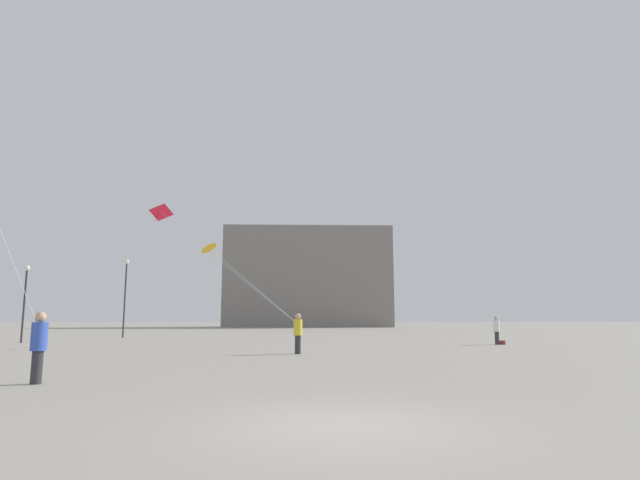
{
  "coord_description": "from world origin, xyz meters",
  "views": [
    {
      "loc": [
        -0.46,
        -8.16,
        1.65
      ],
      "look_at": [
        0.0,
        19.18,
        5.69
      ],
      "focal_mm": 29.1,
      "sensor_mm": 36.0,
      "label": 1
    }
  ],
  "objects_px": {
    "kite_crimson_delta": "(163,214)",
    "handbag_beside_flyer": "(502,343)",
    "person_in_white": "(497,329)",
    "building_left_hall": "(308,278)",
    "lamppost_east": "(125,286)",
    "lamppost_west": "(25,290)",
    "person_in_yellow": "(298,332)",
    "person_in_blue": "(39,344)",
    "kite_amber_diamond": "(209,248)"
  },
  "relations": [
    {
      "from": "person_in_white",
      "to": "kite_amber_diamond",
      "type": "relative_size",
      "value": 0.22
    },
    {
      "from": "lamppost_west",
      "to": "building_left_hall",
      "type": "bearing_deg",
      "value": 70.58
    },
    {
      "from": "person_in_yellow",
      "to": "handbag_beside_flyer",
      "type": "distance_m",
      "value": 14.09
    },
    {
      "from": "kite_crimson_delta",
      "to": "handbag_beside_flyer",
      "type": "distance_m",
      "value": 26.24
    },
    {
      "from": "kite_crimson_delta",
      "to": "lamppost_east",
      "type": "height_order",
      "value": "kite_crimson_delta"
    },
    {
      "from": "lamppost_east",
      "to": "person_in_yellow",
      "type": "bearing_deg",
      "value": -51.71
    },
    {
      "from": "kite_amber_diamond",
      "to": "handbag_beside_flyer",
      "type": "xyz_separation_m",
      "value": [
        17.29,
        0.8,
        -5.48
      ]
    },
    {
      "from": "person_in_white",
      "to": "building_left_hall",
      "type": "relative_size",
      "value": 0.06
    },
    {
      "from": "person_in_yellow",
      "to": "lamppost_east",
      "type": "height_order",
      "value": "lamppost_east"
    },
    {
      "from": "building_left_hall",
      "to": "lamppost_west",
      "type": "xyz_separation_m",
      "value": [
        -17.6,
        -49.92,
        -4.54
      ]
    },
    {
      "from": "building_left_hall",
      "to": "handbag_beside_flyer",
      "type": "bearing_deg",
      "value": -77.21
    },
    {
      "from": "kite_crimson_delta",
      "to": "lamppost_west",
      "type": "relative_size",
      "value": 3.59
    },
    {
      "from": "building_left_hall",
      "to": "lamppost_east",
      "type": "bearing_deg",
      "value": -108.77
    },
    {
      "from": "person_in_white",
      "to": "building_left_hall",
      "type": "height_order",
      "value": "building_left_hall"
    },
    {
      "from": "person_in_white",
      "to": "kite_amber_diamond",
      "type": "bearing_deg",
      "value": -13.74
    },
    {
      "from": "person_in_blue",
      "to": "lamppost_west",
      "type": "xyz_separation_m",
      "value": [
        -11.36,
        20.01,
        2.32
      ]
    },
    {
      "from": "person_in_yellow",
      "to": "lamppost_west",
      "type": "height_order",
      "value": "lamppost_west"
    },
    {
      "from": "kite_crimson_delta",
      "to": "handbag_beside_flyer",
      "type": "xyz_separation_m",
      "value": [
        22.87,
        -8.77,
        -9.41
      ]
    },
    {
      "from": "building_left_hall",
      "to": "person_in_white",
      "type": "bearing_deg",
      "value": -77.6
    },
    {
      "from": "building_left_hall",
      "to": "lamppost_east",
      "type": "distance_m",
      "value": 44.29
    },
    {
      "from": "person_in_white",
      "to": "lamppost_west",
      "type": "bearing_deg",
      "value": -20.82
    },
    {
      "from": "person_in_blue",
      "to": "kite_amber_diamond",
      "type": "distance_m",
      "value": 17.56
    },
    {
      "from": "person_in_yellow",
      "to": "lamppost_east",
      "type": "relative_size",
      "value": 0.29
    },
    {
      "from": "kite_crimson_delta",
      "to": "lamppost_west",
      "type": "xyz_separation_m",
      "value": [
        -6.57,
        -6.49,
        -6.24
      ]
    },
    {
      "from": "person_in_yellow",
      "to": "kite_amber_diamond",
      "type": "height_order",
      "value": "kite_amber_diamond"
    },
    {
      "from": "lamppost_west",
      "to": "person_in_blue",
      "type": "bearing_deg",
      "value": -60.41
    },
    {
      "from": "kite_crimson_delta",
      "to": "person_in_white",
      "type": "bearing_deg",
      "value": -21.51
    },
    {
      "from": "person_in_blue",
      "to": "kite_amber_diamond",
      "type": "height_order",
      "value": "kite_amber_diamond"
    },
    {
      "from": "lamppost_east",
      "to": "building_left_hall",
      "type": "bearing_deg",
      "value": 71.23
    },
    {
      "from": "person_in_blue",
      "to": "building_left_hall",
      "type": "relative_size",
      "value": 0.07
    },
    {
      "from": "lamppost_east",
      "to": "kite_crimson_delta",
      "type": "bearing_deg",
      "value": -27.53
    },
    {
      "from": "person_in_blue",
      "to": "lamppost_east",
      "type": "distance_m",
      "value": 29.41
    },
    {
      "from": "lamppost_east",
      "to": "handbag_beside_flyer",
      "type": "xyz_separation_m",
      "value": [
        26.04,
        -10.43,
        -3.87
      ]
    },
    {
      "from": "person_in_yellow",
      "to": "lamppost_east",
      "type": "bearing_deg",
      "value": 42.73
    },
    {
      "from": "person_in_blue",
      "to": "person_in_yellow",
      "type": "relative_size",
      "value": 0.99
    },
    {
      "from": "kite_amber_diamond",
      "to": "lamppost_east",
      "type": "bearing_deg",
      "value": 127.94
    },
    {
      "from": "person_in_yellow",
      "to": "building_left_hall",
      "type": "relative_size",
      "value": 0.07
    },
    {
      "from": "building_left_hall",
      "to": "handbag_beside_flyer",
      "type": "relative_size",
      "value": 82.35
    },
    {
      "from": "person_in_white",
      "to": "lamppost_east",
      "type": "bearing_deg",
      "value": -38.41
    },
    {
      "from": "kite_amber_diamond",
      "to": "lamppost_east",
      "type": "height_order",
      "value": "lamppost_east"
    },
    {
      "from": "person_in_blue",
      "to": "handbag_beside_flyer",
      "type": "xyz_separation_m",
      "value": [
        18.08,
        17.72,
        -0.85
      ]
    },
    {
      "from": "person_in_yellow",
      "to": "kite_crimson_delta",
      "type": "height_order",
      "value": "kite_crimson_delta"
    },
    {
      "from": "person_in_yellow",
      "to": "lamppost_east",
      "type": "xyz_separation_m",
      "value": [
        -14.14,
        17.92,
        3.02
      ]
    },
    {
      "from": "kite_amber_diamond",
      "to": "lamppost_east",
      "type": "relative_size",
      "value": 1.2
    },
    {
      "from": "kite_amber_diamond",
      "to": "lamppost_west",
      "type": "bearing_deg",
      "value": 165.73
    },
    {
      "from": "person_in_blue",
      "to": "lamppost_east",
      "type": "xyz_separation_m",
      "value": [
        -7.96,
        28.15,
        3.03
      ]
    },
    {
      "from": "lamppost_west",
      "to": "handbag_beside_flyer",
      "type": "xyz_separation_m",
      "value": [
        29.44,
        -2.29,
        -3.16
      ]
    },
    {
      "from": "person_in_yellow",
      "to": "lamppost_east",
      "type": "distance_m",
      "value": 23.03
    },
    {
      "from": "person_in_blue",
      "to": "person_in_yellow",
      "type": "height_order",
      "value": "person_in_yellow"
    },
    {
      "from": "person_in_blue",
      "to": "handbag_beside_flyer",
      "type": "height_order",
      "value": "person_in_blue"
    }
  ]
}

